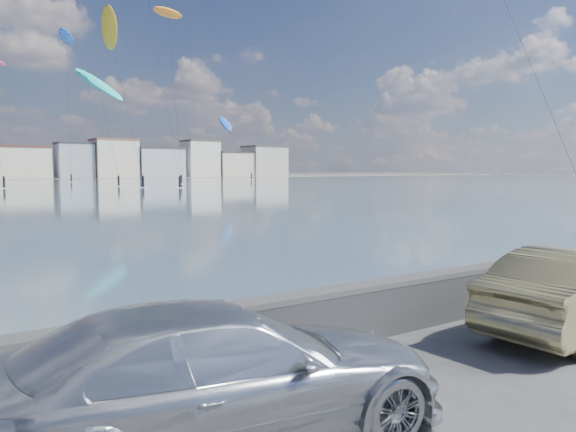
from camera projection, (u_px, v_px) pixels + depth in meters
name	position (u px, v px, depth m)	size (l,w,h in m)	color
ground	(402.00, 417.00, 7.01)	(700.00, 700.00, 0.00)	#333335
seawall	(282.00, 323.00, 9.18)	(400.00, 0.36, 1.08)	#28282B
car_silver	(220.00, 374.00, 6.31)	(2.23, 5.48, 1.59)	#B2B6BA
kitesurfer_2	(66.00, 38.00, 139.56)	(7.13, 19.20, 37.36)	blue
kitesurfer_6	(168.00, 15.00, 116.63)	(9.76, 12.21, 36.53)	orange
kitesurfer_7	(226.00, 124.00, 161.59)	(6.71, 14.14, 19.09)	blue
kitesurfer_10	(109.00, 30.00, 97.91)	(5.51, 16.29, 31.27)	#BF8C19
kitesurfer_16	(99.00, 85.00, 103.50)	(9.42, 13.73, 22.54)	#19BFBF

